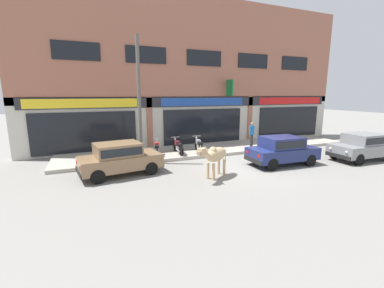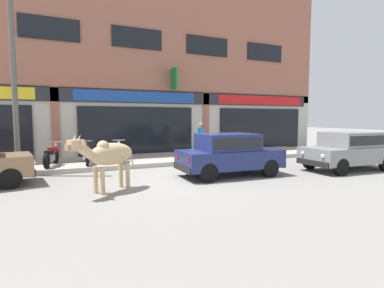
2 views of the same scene
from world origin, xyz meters
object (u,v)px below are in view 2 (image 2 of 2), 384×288
Objects in this scene: motorcycle_1 at (86,154)px; motorcycle_2 at (119,153)px; car_0 at (229,152)px; pedestrian at (201,136)px; car_2 at (349,149)px; cow at (109,155)px; motorcycle_0 at (51,156)px; utility_pole at (14,79)px.

motorcycle_1 is 1.01× the size of motorcycle_2.
motorcycle_1 is at bearing 175.09° from motorcycle_2.
car_0 is 2.02× the size of motorcycle_1.
motorcycle_1 is 1.13× the size of pedestrian.
car_2 is (4.76, -0.93, 0.00)m from car_0.
car_2 is 10.20m from motorcycle_1.
car_0 is (4.12, 0.53, -0.19)m from cow.
pedestrian reaches higher than car_0.
motorcycle_2 is at bearing 75.37° from cow.
car_0 is 6.71m from motorcycle_0.
motorcycle_0 is (-5.56, 3.75, -0.25)m from car_0.
car_2 is at bearing -27.29° from motorcycle_1.
motorcycle_2 is 1.12× the size of pedestrian.
motorcycle_2 is (2.53, -0.12, 0.00)m from motorcycle_0.
motorcycle_1 is (-0.18, 4.28, -0.44)m from cow.
motorcycle_1 is at bearing 179.26° from pedestrian.
pedestrian is at bearing -0.70° from motorcycle_0.
motorcycle_0 is at bearing 179.48° from motorcycle_1.
utility_pole reaches higher than motorcycle_0.
motorcycle_0 is 0.99× the size of motorcycle_2.
motorcycle_0 and motorcycle_1 have the same top height.
cow is 1.07× the size of motorcycle_2.
motorcycle_1 is at bearing 152.71° from car_2.
pedestrian is (-4.01, 4.61, 0.35)m from car_2.
pedestrian is at bearing 40.83° from cow.
cow is at bearing -104.63° from motorcycle_2.
pedestrian reaches higher than cow.
motorcycle_1 is at bearing -0.52° from motorcycle_0.
car_0 is 2.04× the size of motorcycle_2.
motorcycle_1 is 5.09m from pedestrian.
utility_pole reaches higher than car_0.
cow is at bearing -55.12° from utility_pole.
utility_pole is (-3.56, -0.62, 2.74)m from motorcycle_2.
cow is at bearing -139.17° from pedestrian.
car_2 is (8.88, -0.40, -0.19)m from cow.
motorcycle_1 is (1.26, -0.01, 0.00)m from motorcycle_0.
cow reaches higher than motorcycle_1.
car_2 is at bearing -48.98° from pedestrian.
car_0 reaches higher than motorcycle_0.
car_0 is at bearing -24.56° from utility_pole.
motorcycle_0 is 2.53m from motorcycle_2.
pedestrian is (5.05, -0.07, 0.60)m from motorcycle_1.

